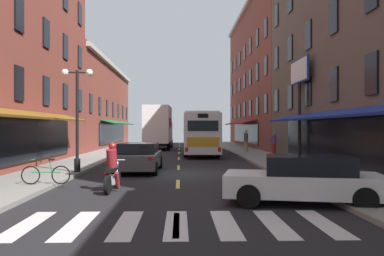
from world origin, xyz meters
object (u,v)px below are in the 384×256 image
Objects in this scene: pedestrian_mid at (246,140)px; pedestrian_near at (274,143)px; transit_bus at (200,133)px; sedan_near at (139,157)px; sedan_mid at (304,179)px; billboard_sign at (299,83)px; bicycle_near at (46,174)px; box_truck at (159,127)px; motorcycle_rider at (113,170)px; street_lamp_twin at (77,114)px.

pedestrian_near is at bearing 120.84° from pedestrian_mid.
sedan_near is (-3.64, -12.91, -1.01)m from transit_bus.
pedestrian_mid reaches higher than sedan_mid.
billboard_sign is 1.25× the size of sedan_near.
bicycle_near is 0.94× the size of pedestrian_mid.
transit_bus is at bearing 119.77° from billboard_sign.
sedan_mid is at bearing -79.09° from box_truck.
sedan_near is at bearing -6.58° from pedestrian_near.
motorcycle_rider is 1.13× the size of pedestrian_mid.
pedestrian_near is (-0.17, 5.82, -3.73)m from billboard_sign.
pedestrian_near is at bearing 46.97° from sedan_near.
pedestrian_near is at bearing 42.88° from street_lamp_twin.
street_lamp_twin is at bearing 74.45° from pedestrian_mid.
box_truck reaches higher than pedestrian_mid.
pedestrian_mid is at bearing 56.82° from street_lamp_twin.
sedan_mid is at bearing -21.35° from bicycle_near.
sedan_mid is 2.53× the size of pedestrian_mid.
sedan_mid is 6.26m from motorcycle_rider.
pedestrian_near is (3.30, 18.02, 0.36)m from sedan_mid.
sedan_mid is at bearing -57.39° from sedan_near.
bicycle_near is (-6.40, -18.28, -1.23)m from transit_bus.
sedan_mid is 23.20m from pedestrian_mid.
billboard_sign is at bearing 37.41° from bicycle_near.
transit_bus is 4.32m from pedestrian_mid.
box_truck is 14.35m from pedestrian_near.
motorcycle_rider is 2.62m from bicycle_near.
box_truck is 1.65× the size of sedan_near.
sedan_near is (-8.97, -3.60, -4.06)m from billboard_sign.
motorcycle_rider is 1.21× the size of bicycle_near.
sedan_near is (0.13, -20.61, -1.46)m from box_truck.
street_lamp_twin reaches higher than bicycle_near.
billboard_sign is 10.48m from sedan_near.
box_truck is at bearing 116.09° from transit_bus.
bicycle_near is at bearing 158.65° from sedan_mid.
pedestrian_mid is at bearing -130.34° from pedestrian_near.
transit_bus is at bearing 65.91° from street_lamp_twin.
sedan_near reaches higher than sedan_mid.
box_truck reaches higher than transit_bus.
sedan_near reaches higher than bicycle_near.
pedestrian_near is (9.07, 15.60, 0.35)m from motorcycle_rider.
bicycle_near is 0.37× the size of street_lamp_twin.
bicycle_near is at bearing -109.30° from transit_bus.
box_truck is at bearing 84.21° from bicycle_near.
sedan_near is 1.02× the size of street_lamp_twin.
street_lamp_twin is at bearing 89.02° from bicycle_near.
sedan_mid is 2.70× the size of bicycle_near.
bicycle_near is 18.78m from pedestrian_near.
billboard_sign is 3.48× the size of pedestrian_near.
pedestrian_near is (5.16, -3.49, -0.68)m from transit_bus.
box_truck reaches higher than sedan_mid.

